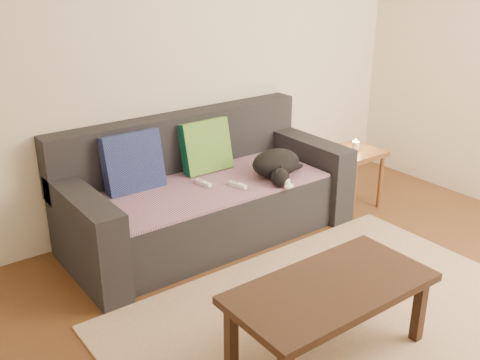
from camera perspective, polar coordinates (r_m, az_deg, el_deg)
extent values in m
plane|color=brown|center=(3.29, 12.28, -15.55)|extent=(4.50, 4.50, 0.00)
cube|color=beige|center=(4.24, -7.18, 12.62)|extent=(4.50, 0.04, 2.60)
cube|color=#232328|center=(4.15, -3.03, -3.26)|extent=(1.70, 0.78, 0.42)
cube|color=#232328|center=(4.31, -6.10, 3.83)|extent=(2.10, 0.18, 0.45)
cube|color=#232328|center=(3.73, -15.35, -5.61)|extent=(0.20, 0.90, 0.60)
cube|color=#232328|center=(4.66, 6.72, 0.73)|extent=(0.20, 0.90, 0.60)
cube|color=#442C53|center=(4.04, -2.93, -0.54)|extent=(1.66, 0.74, 0.02)
cube|color=#120F43|center=(3.97, -10.84, 1.72)|extent=(0.42, 0.18, 0.44)
cube|color=#0C4D36|center=(4.24, -3.50, 3.43)|extent=(0.39, 0.18, 0.40)
ellipsoid|color=black|center=(4.16, 3.67, 1.73)|extent=(0.47, 0.42, 0.20)
sphere|color=black|center=(3.98, 4.10, 0.28)|extent=(0.17, 0.17, 0.13)
sphere|color=white|center=(3.96, 4.75, -0.17)|extent=(0.07, 0.07, 0.06)
ellipsoid|color=black|center=(4.27, 5.67, 1.31)|extent=(0.16, 0.11, 0.04)
cube|color=white|center=(4.02, -3.76, -0.32)|extent=(0.06, 0.15, 0.03)
cube|color=white|center=(3.98, -0.25, -0.52)|extent=(0.07, 0.15, 0.03)
cube|color=brown|center=(4.67, 11.61, 2.79)|extent=(0.40, 0.40, 0.04)
cylinder|color=brown|center=(4.55, 11.49, -1.09)|extent=(0.04, 0.04, 0.46)
cylinder|color=brown|center=(4.78, 14.07, -0.19)|extent=(0.04, 0.04, 0.46)
cylinder|color=brown|center=(4.75, 8.68, 0.11)|extent=(0.04, 0.04, 0.46)
cylinder|color=brown|center=(4.97, 11.29, 0.92)|extent=(0.04, 0.04, 0.46)
cylinder|color=beige|center=(4.65, 11.66, 3.43)|extent=(0.06, 0.06, 0.07)
sphere|color=#FFBF59|center=(4.64, 11.70, 3.95)|extent=(0.02, 0.02, 0.02)
cube|color=tan|center=(3.36, 10.33, -14.31)|extent=(2.50, 1.80, 0.01)
cube|color=black|center=(2.92, 9.24, -10.81)|extent=(1.08, 0.54, 0.04)
cube|color=black|center=(3.25, 17.72, -12.51)|extent=(0.05, 0.05, 0.39)
cube|color=black|center=(2.91, -0.91, -15.78)|extent=(0.05, 0.05, 0.39)
cube|color=black|center=(3.45, 12.22, -9.67)|extent=(0.05, 0.05, 0.39)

